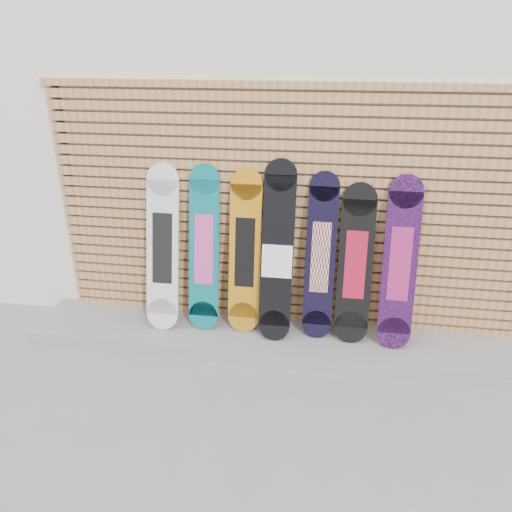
# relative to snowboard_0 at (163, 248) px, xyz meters

# --- Properties ---
(ground) EXTENTS (80.00, 80.00, 0.00)m
(ground) POSITION_rel_snowboard_0_xyz_m (1.23, -0.76, -0.86)
(ground) COLOR gray
(ground) RESTS_ON ground
(building) EXTENTS (12.00, 5.00, 3.60)m
(building) POSITION_rel_snowboard_0_xyz_m (1.73, 2.74, 0.94)
(building) COLOR silver
(building) RESTS_ON ground
(concrete_step) EXTENTS (4.60, 0.70, 0.12)m
(concrete_step) POSITION_rel_snowboard_0_xyz_m (1.08, -0.08, -0.80)
(concrete_step) COLOR gray
(concrete_step) RESTS_ON ground
(slat_wall) EXTENTS (4.26, 0.08, 2.29)m
(slat_wall) POSITION_rel_snowboard_0_xyz_m (1.08, 0.22, 0.34)
(slat_wall) COLOR #B07849
(slat_wall) RESTS_ON ground
(snowboard_0) EXTENTS (0.30, 0.38, 1.49)m
(snowboard_0) POSITION_rel_snowboard_0_xyz_m (0.00, 0.00, 0.00)
(snowboard_0) COLOR silver
(snowboard_0) RESTS_ON concrete_step
(snowboard_1) EXTENTS (0.27, 0.32, 1.50)m
(snowboard_1) POSITION_rel_snowboard_0_xyz_m (0.38, 0.03, 0.00)
(snowboard_1) COLOR #0B6972
(snowboard_1) RESTS_ON concrete_step
(snowboard_2) EXTENTS (0.28, 0.30, 1.48)m
(snowboard_2) POSITION_rel_snowboard_0_xyz_m (0.75, 0.04, -0.01)
(snowboard_2) COLOR #C17814
(snowboard_2) RESTS_ON concrete_step
(snowboard_3) EXTENTS (0.28, 0.40, 1.57)m
(snowboard_3) POSITION_rel_snowboard_0_xyz_m (1.05, -0.01, 0.03)
(snowboard_3) COLOR black
(snowboard_3) RESTS_ON concrete_step
(snowboard_4) EXTENTS (0.26, 0.29, 1.47)m
(snowboard_4) POSITION_rel_snowboard_0_xyz_m (1.42, 0.04, -0.01)
(snowboard_4) COLOR black
(snowboard_4) RESTS_ON concrete_step
(snowboard_5) EXTENTS (0.29, 0.33, 1.39)m
(snowboard_5) POSITION_rel_snowboard_0_xyz_m (1.72, 0.03, -0.05)
(snowboard_5) COLOR black
(snowboard_5) RESTS_ON concrete_step
(snowboard_6) EXTENTS (0.29, 0.36, 1.47)m
(snowboard_6) POSITION_rel_snowboard_0_xyz_m (2.08, 0.01, -0.01)
(snowboard_6) COLOR black
(snowboard_6) RESTS_ON concrete_step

